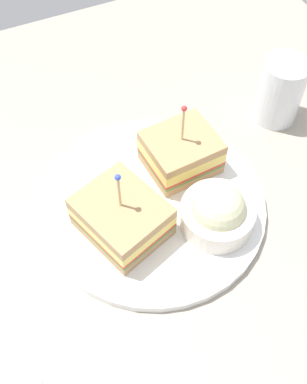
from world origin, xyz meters
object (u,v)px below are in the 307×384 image
(napkin, at_px, (2,350))
(coleslaw_bowl, at_px, (218,212))
(fork, at_px, (27,375))
(sandwich_half_front, at_px, (122,217))
(drink_glass, at_px, (280,94))
(plate, at_px, (154,204))
(sandwich_half_back, at_px, (181,152))

(napkin, bearing_deg, coleslaw_bowl, 7.21)
(fork, bearing_deg, sandwich_half_front, 36.14)
(sandwich_half_front, distance_m, drink_glass, 0.30)
(plate, height_order, napkin, plate)
(plate, distance_m, fork, 0.25)
(plate, height_order, fork, plate)
(sandwich_half_front, xyz_separation_m, coleslaw_bowl, (0.11, -0.04, -0.00))
(coleslaw_bowl, bearing_deg, fork, -164.62)
(napkin, bearing_deg, sandwich_half_front, 23.97)
(coleslaw_bowl, height_order, napkin, coleslaw_bowl)
(plate, bearing_deg, coleslaw_bowl, -48.34)
(drink_glass, xyz_separation_m, napkin, (-0.46, -0.17, -0.04))
(sandwich_half_front, relative_size, napkin, 1.16)
(drink_glass, bearing_deg, fork, -154.92)
(sandwich_half_back, distance_m, fork, 0.32)
(plate, relative_size, napkin, 2.75)
(sandwich_half_front, bearing_deg, drink_glass, 17.96)
(fork, bearing_deg, plate, 32.96)
(plate, height_order, drink_glass, drink_glass)
(sandwich_half_front, distance_m, napkin, 0.19)
(coleslaw_bowl, relative_size, napkin, 0.86)
(sandwich_half_back, distance_m, coleslaw_bowl, 0.10)
(sandwich_half_back, bearing_deg, fork, -146.86)
(coleslaw_bowl, relative_size, drink_glass, 0.93)
(plate, relative_size, fork, 2.45)
(drink_glass, bearing_deg, coleslaw_bowl, -143.09)
(sandwich_half_back, distance_m, napkin, 0.32)
(drink_glass, xyz_separation_m, fork, (-0.44, -0.21, -0.04))
(plate, distance_m, napkin, 0.24)
(napkin, bearing_deg, fork, -64.15)
(coleslaw_bowl, bearing_deg, sandwich_half_front, 158.45)
(sandwich_half_back, relative_size, fork, 0.92)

